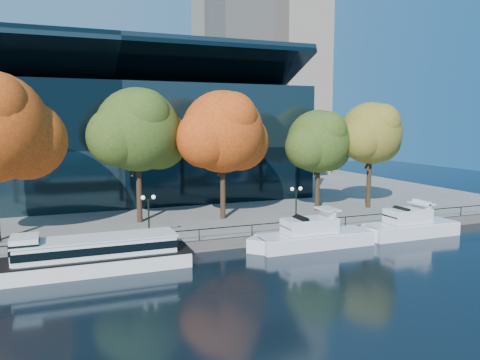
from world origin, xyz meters
name	(u,v)px	position (x,y,z in m)	size (l,w,h in m)	color
ground	(211,262)	(0.00, 0.00, 0.00)	(160.00, 160.00, 0.00)	black
promenade	(138,193)	(0.00, 36.38, 0.50)	(90.00, 67.08, 1.00)	slate
railing	(199,230)	(0.00, 3.25, 1.94)	(88.20, 0.08, 0.99)	black
convention_building	(113,142)	(-4.00, 31.79, 8.51)	(50.00, 24.57, 21.43)	black
office_tower	(258,14)	(28.00, 55.00, 33.02)	(22.50, 22.50, 65.90)	tan
tour_boat	(85,255)	(-9.59, 0.92, 1.33)	(16.49, 3.68, 3.13)	white
cruiser_near	(310,236)	(9.71, 0.94, 1.08)	(11.99, 3.09, 3.47)	white
cruiser_far	(407,225)	(20.69, 0.96, 1.13)	(10.88, 3.01, 3.55)	white
tree_2	(139,132)	(-3.40, 12.65, 10.29)	(10.58, 8.68, 13.71)	black
tree_3	(224,134)	(5.18, 11.23, 10.04)	(10.76, 8.82, 13.53)	black
tree_4	(320,143)	(17.02, 11.81, 8.86)	(9.07, 7.44, 11.65)	black
tree_5	(372,135)	(23.66, 11.05, 9.77)	(9.13, 7.49, 12.59)	black
lamp_1	(148,207)	(-4.12, 4.50, 3.98)	(1.26, 0.36, 4.03)	black
lamp_2	(296,198)	(10.16, 4.50, 3.98)	(1.26, 0.36, 4.03)	black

